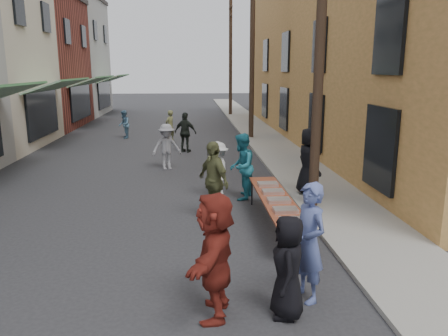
{
  "coord_description": "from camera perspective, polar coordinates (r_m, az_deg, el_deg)",
  "views": [
    {
      "loc": [
        1.06,
        -7.96,
        3.65
      ],
      "look_at": [
        1.87,
        2.33,
        1.3
      ],
      "focal_mm": 35.0,
      "sensor_mm": 36.0,
      "label": 1
    }
  ],
  "objects": [
    {
      "name": "server",
      "position": [
        12.75,
        10.99,
        0.88
      ],
      "size": [
        0.85,
        1.07,
        1.92
      ],
      "primitive_type": "imported",
      "rotation": [
        0.0,
        0.0,
        1.85
      ],
      "color": "black",
      "rests_on": "sidewalk"
    },
    {
      "name": "catering_tray_foil_b",
      "position": [
        9.18,
        8.04,
        -5.46
      ],
      "size": [
        0.5,
        0.33,
        0.08
      ],
      "primitive_type": "cube",
      "color": "#B2B2B7",
      "rests_on": "serving_table"
    },
    {
      "name": "passerby_left",
      "position": [
        16.26,
        -7.51,
        2.77
      ],
      "size": [
        1.23,
        0.92,
        1.69
      ],
      "primitive_type": "imported",
      "rotation": [
        0.0,
        0.0,
        0.3
      ],
      "color": "gray",
      "rests_on": "ground"
    },
    {
      "name": "catering_tray_buns",
      "position": [
        9.83,
        7.16,
        -4.19
      ],
      "size": [
        0.5,
        0.33,
        0.08
      ],
      "primitive_type": "cube",
      "color": "tan",
      "rests_on": "serving_table"
    },
    {
      "name": "guest_front_c",
      "position": [
        12.36,
        2.28,
        0.18
      ],
      "size": [
        0.97,
        1.1,
        1.89
      ],
      "primitive_type": "imported",
      "rotation": [
        0.0,
        0.0,
        -1.89
      ],
      "color": "teal",
      "rests_on": "ground"
    },
    {
      "name": "guest_front_b",
      "position": [
        7.12,
        10.99,
        -9.52
      ],
      "size": [
        0.68,
        0.83,
        1.95
      ],
      "primitive_type": "imported",
      "rotation": [
        0.0,
        0.0,
        -1.21
      ],
      "color": "#52609E",
      "rests_on": "ground"
    },
    {
      "name": "guest_front_d",
      "position": [
        12.41,
        -0.81,
        -0.32
      ],
      "size": [
        0.79,
        1.16,
        1.66
      ],
      "primitive_type": "imported",
      "rotation": [
        0.0,
        0.0,
        -1.4
      ],
      "color": "silver",
      "rests_on": "ground"
    },
    {
      "name": "condiment_jar_a",
      "position": [
        8.25,
        7.95,
        -7.57
      ],
      "size": [
        0.07,
        0.07,
        0.08
      ],
      "primitive_type": "cylinder",
      "color": "#A57F26",
      "rests_on": "serving_table"
    },
    {
      "name": "condiment_jar_b",
      "position": [
        8.35,
        7.8,
        -7.33
      ],
      "size": [
        0.07,
        0.07,
        0.08
      ],
      "primitive_type": "cylinder",
      "color": "#A57F26",
      "rests_on": "serving_table"
    },
    {
      "name": "passerby_mid",
      "position": [
        19.53,
        -5.05,
        4.65
      ],
      "size": [
        1.13,
        0.83,
        1.78
      ],
      "primitive_type": "imported",
      "rotation": [
        0.0,
        0.0,
        2.71
      ],
      "color": "black",
      "rests_on": "ground"
    },
    {
      "name": "catering_tray_buns_end",
      "position": [
        11.15,
        5.74,
        -2.1
      ],
      "size": [
        0.5,
        0.33,
        0.08
      ],
      "primitive_type": "cube",
      "color": "tan",
      "rests_on": "serving_table"
    },
    {
      "name": "utility_pole_mid",
      "position": [
        23.2,
        3.69,
        14.9
      ],
      "size": [
        0.26,
        0.26,
        9.0
      ],
      "primitive_type": "cylinder",
      "color": "#2D2116",
      "rests_on": "ground"
    },
    {
      "name": "cup_stack",
      "position": [
        8.39,
        10.7,
        -7.19
      ],
      "size": [
        0.08,
        0.08,
        0.12
      ],
      "primitive_type": "cylinder",
      "color": "tan",
      "rests_on": "serving_table"
    },
    {
      "name": "guest_queue_back",
      "position": [
        6.55,
        -1.2,
        -11.34
      ],
      "size": [
        0.89,
        1.87,
        1.94
      ],
      "primitive_type": "imported",
      "rotation": [
        0.0,
        0.0,
        -1.75
      ],
      "color": "maroon",
      "rests_on": "ground"
    },
    {
      "name": "passerby_far",
      "position": [
        24.03,
        -12.93,
        5.57
      ],
      "size": [
        0.63,
        0.78,
        1.51
      ],
      "primitive_type": "imported",
      "rotation": [
        0.0,
        0.0,
        4.8
      ],
      "color": "teal",
      "rests_on": "ground"
    },
    {
      "name": "utility_pole_near",
      "position": [
        11.46,
        12.5,
        16.79
      ],
      "size": [
        0.26,
        0.26,
        9.0
      ],
      "primitive_type": "cylinder",
      "color": "#2D2116",
      "rests_on": "ground"
    },
    {
      "name": "catering_tray_foil_d",
      "position": [
        10.49,
        6.41,
        -3.08
      ],
      "size": [
        0.5,
        0.33,
        0.08
      ],
      "primitive_type": "cube",
      "color": "#B2B2B7",
      "rests_on": "serving_table"
    },
    {
      "name": "serving_table",
      "position": [
        10.13,
        6.82,
        -4.12
      ],
      "size": [
        0.7,
        4.0,
        0.75
      ],
      "color": "brown",
      "rests_on": "ground"
    },
    {
      "name": "ground",
      "position": [
        8.82,
        -11.22,
        -11.87
      ],
      "size": [
        120.0,
        120.0,
        0.0
      ],
      "primitive_type": "plane",
      "color": "#28282B",
      "rests_on": "ground"
    },
    {
      "name": "guest_front_a",
      "position": [
        6.67,
        8.35,
        -12.68
      ],
      "size": [
        0.62,
        0.84,
        1.58
      ],
      "primitive_type": "imported",
      "rotation": [
        0.0,
        0.0,
        -1.73
      ],
      "color": "black",
      "rests_on": "ground"
    },
    {
      "name": "catering_tray_sausage",
      "position": [
        8.58,
        8.97,
        -6.81
      ],
      "size": [
        0.5,
        0.33,
        0.08
      ],
      "primitive_type": "cube",
      "color": "maroon",
      "rests_on": "serving_table"
    },
    {
      "name": "building_ochre",
      "position": [
        24.18,
        20.84,
        15.22
      ],
      "size": [
        10.0,
        28.0,
        10.0
      ],
      "primitive_type": "cube",
      "color": "olive",
      "rests_on": "ground"
    },
    {
      "name": "sidewalk",
      "position": [
        23.57,
        5.23,
        3.98
      ],
      "size": [
        2.2,
        60.0,
        0.1
      ],
      "primitive_type": "cube",
      "color": "gray",
      "rests_on": "ground"
    },
    {
      "name": "guest_front_e",
      "position": [
        10.63,
        -1.42,
        -1.71
      ],
      "size": [
        1.0,
        1.23,
        1.96
      ],
      "primitive_type": "imported",
      "rotation": [
        0.0,
        0.0,
        -1.04
      ],
      "color": "brown",
      "rests_on": "ground"
    },
    {
      "name": "passerby_right",
      "position": [
        22.67,
        -7.08,
        5.49
      ],
      "size": [
        0.66,
        0.69,
        1.59
      ],
      "primitive_type": "imported",
      "rotation": [
        0.0,
        0.0,
        4.05
      ],
      "color": "olive",
      "rests_on": "ground"
    },
    {
      "name": "utility_pole_far",
      "position": [
        35.12,
        0.86,
        14.21
      ],
      "size": [
        0.26,
        0.26,
        9.0
      ],
      "primitive_type": "cylinder",
      "color": "#2D2116",
      "rests_on": "ground"
    },
    {
      "name": "condiment_jar_c",
      "position": [
        8.44,
        7.66,
        -7.1
      ],
      "size": [
        0.07,
        0.07,
        0.08
      ],
      "primitive_type": "cylinder",
      "color": "#A57F26",
      "rests_on": "serving_table"
    }
  ]
}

